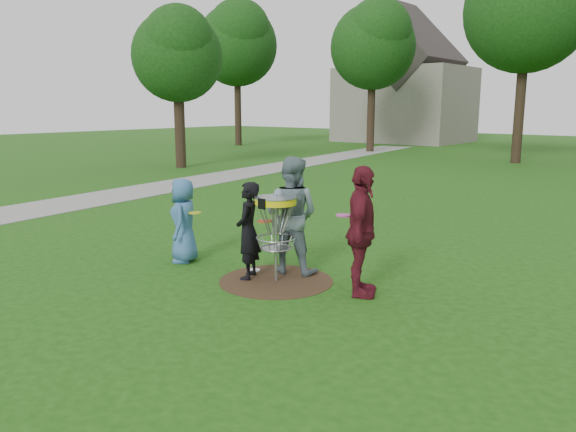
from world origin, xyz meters
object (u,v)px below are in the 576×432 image
Objects in this scene: player_blue at (184,220)px; player_maroon at (361,232)px; disc_golf_basket at (276,218)px; player_grey at (291,215)px; player_black at (248,231)px.

player_maroon is (3.38, 0.40, 0.21)m from player_blue.
disc_golf_basket is (2.00, 0.14, 0.28)m from player_blue.
disc_golf_basket is (-1.38, -0.26, 0.07)m from player_maroon.
player_maroon is at bearing 10.57° from disc_golf_basket.
player_maroon is (1.52, -0.30, -0.01)m from player_grey.
player_black reaches higher than player_blue.
player_blue is 2.00m from player_grey.
player_grey reaches higher than disc_golf_basket.
player_blue is at bearing -175.98° from disc_golf_basket.
player_blue is 1.07× the size of disc_golf_basket.
player_black is 0.79m from player_grey.
player_grey is at bearing 52.20° from player_maroon.
player_maroon is 1.37× the size of disc_golf_basket.
disc_golf_basket is (0.44, 0.15, 0.24)m from player_black.
player_blue is 0.95× the size of player_black.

